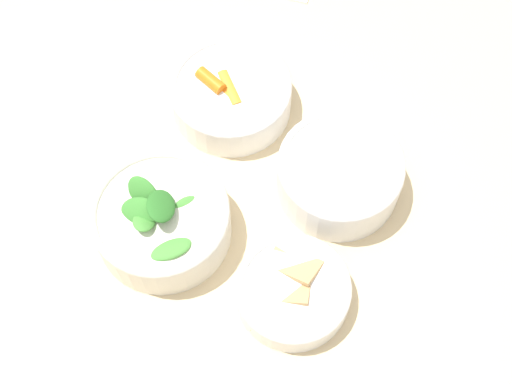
# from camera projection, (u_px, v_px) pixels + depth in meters

# --- Properties ---
(ground_plane) EXTENTS (10.00, 10.00, 0.00)m
(ground_plane) POSITION_uv_depth(u_px,v_px,m) (227.00, 333.00, 1.62)
(ground_plane) COLOR gray
(dining_table) EXTENTS (1.12, 0.86, 0.74)m
(dining_table) POSITION_uv_depth(u_px,v_px,m) (212.00, 216.00, 1.07)
(dining_table) COLOR beige
(dining_table) RESTS_ON ground_plane
(bowl_carrots) EXTENTS (0.17, 0.17, 0.06)m
(bowl_carrots) POSITION_uv_depth(u_px,v_px,m) (231.00, 95.00, 0.99)
(bowl_carrots) COLOR white
(bowl_carrots) RESTS_ON dining_table
(bowl_greens) EXTENTS (0.17, 0.17, 0.10)m
(bowl_greens) POSITION_uv_depth(u_px,v_px,m) (162.00, 221.00, 0.89)
(bowl_greens) COLOR silver
(bowl_greens) RESTS_ON dining_table
(bowl_beans_hotdog) EXTENTS (0.16, 0.16, 0.07)m
(bowl_beans_hotdog) POSITION_uv_depth(u_px,v_px,m) (339.00, 176.00, 0.93)
(bowl_beans_hotdog) COLOR white
(bowl_beans_hotdog) RESTS_ON dining_table
(bowl_cookies) EXTENTS (0.14, 0.14, 0.05)m
(bowl_cookies) POSITION_uv_depth(u_px,v_px,m) (293.00, 291.00, 0.87)
(bowl_cookies) COLOR white
(bowl_cookies) RESTS_ON dining_table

